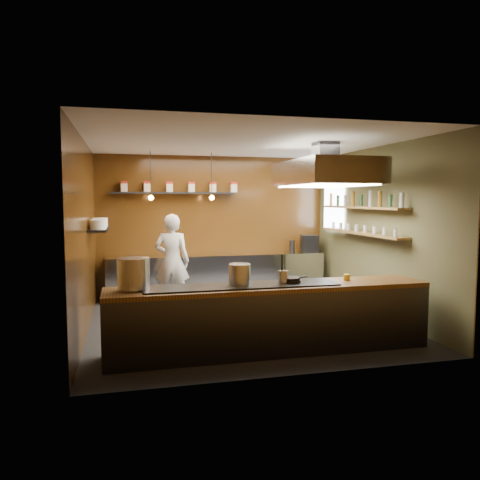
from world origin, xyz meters
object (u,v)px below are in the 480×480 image
object	(u,v)px
stockpot_small	(240,274)
espresso_machine	(309,243)
chef	(172,261)
extractor_hood	(325,173)
stockpot_large	(133,273)

from	to	relation	value
stockpot_small	espresso_machine	distance (m)	4.52
chef	espresso_machine	bearing A→B (deg)	-148.25
extractor_hood	stockpot_large	size ratio (longest dim) A/B	4.95
espresso_machine	chef	bearing A→B (deg)	-150.72
extractor_hood	chef	bearing A→B (deg)	144.24
extractor_hood	stockpot_large	bearing A→B (deg)	-160.03
stockpot_large	chef	size ratio (longest dim) A/B	0.22
stockpot_small	chef	bearing A→B (deg)	102.29
extractor_hood	espresso_machine	size ratio (longest dim) A/B	5.44
espresso_machine	stockpot_large	bearing A→B (deg)	-122.99
extractor_hood	espresso_machine	xyz separation A→B (m)	(0.80, 2.58, -1.42)
stockpot_small	chef	xyz separation A→B (m)	(-0.62, 2.86, -0.18)
espresso_machine	extractor_hood	bearing A→B (deg)	-93.73
chef	extractor_hood	bearing A→B (deg)	160.22
extractor_hood	stockpot_large	world-z (taller)	extractor_hood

